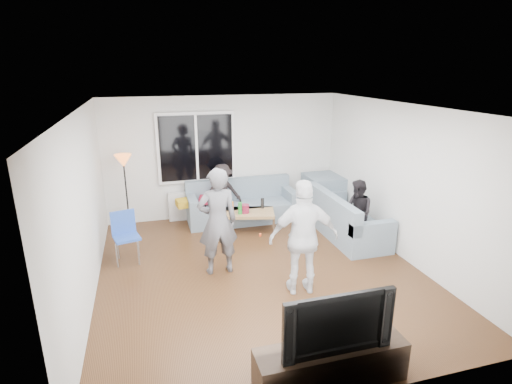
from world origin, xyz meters
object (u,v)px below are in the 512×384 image
object	(u,v)px
sofa_back_section	(242,201)
sofa_right_section	(347,215)
player_left	(218,222)
spectator_back	(223,194)
coffee_table	(246,221)
spectator_right	(357,213)
side_chair	(127,238)
floor_lamp	(127,194)
tv_console	(331,364)
player_right	(304,238)
television	(334,318)

from	to	relation	value
sofa_back_section	sofa_right_section	world-z (taller)	same
player_left	spectator_back	bearing A→B (deg)	-105.10
player_left	spectator_back	distance (m)	2.20
coffee_table	spectator_right	distance (m)	2.19
side_chair	floor_lamp	world-z (taller)	floor_lamp
sofa_back_section	tv_console	world-z (taller)	sofa_back_section
player_right	spectator_back	size ratio (longest dim) A/B	1.35
television	coffee_table	bearing A→B (deg)	87.45
coffee_table	player_left	xyz separation A→B (m)	(-0.86, -1.55, 0.66)
side_chair	television	distance (m)	4.02
floor_lamp	player_left	size ratio (longest dim) A/B	0.91
spectator_right	coffee_table	bearing A→B (deg)	-124.15
player_left	player_right	xyz separation A→B (m)	(1.06, -0.91, -0.01)
side_chair	television	size ratio (longest dim) A/B	0.74
side_chair	spectator_right	distance (m)	4.09
coffee_table	side_chair	xyz separation A→B (m)	(-2.26, -0.79, 0.23)
sofa_back_section	coffee_table	world-z (taller)	sofa_back_section
player_right	spectator_right	xyz separation A→B (m)	(1.60, 1.30, -0.24)
coffee_table	television	distance (m)	4.26
player_right	spectator_right	size ratio (longest dim) A/B	1.40
player_right	spectator_right	distance (m)	2.07
sofa_back_section	side_chair	size ratio (longest dim) A/B	2.67
spectator_back	television	distance (m)	4.81
sofa_right_section	side_chair	size ratio (longest dim) A/B	2.33
sofa_back_section	sofa_right_section	bearing A→B (deg)	-37.63
spectator_right	spectator_back	xyz separation A→B (m)	(-2.16, 1.75, 0.02)
sofa_back_section	player_left	size ratio (longest dim) A/B	1.34
player_right	spectator_back	world-z (taller)	player_right
spectator_right	floor_lamp	bearing A→B (deg)	-114.39
player_right	sofa_back_section	bearing A→B (deg)	-78.48
side_chair	tv_console	xyz separation A→B (m)	(2.08, -3.43, -0.21)
coffee_table	side_chair	world-z (taller)	side_chair
player_right	floor_lamp	bearing A→B (deg)	-42.21
tv_console	television	size ratio (longest dim) A/B	1.38
floor_lamp	spectator_right	bearing A→B (deg)	-22.95
coffee_table	spectator_right	size ratio (longest dim) A/B	0.91
floor_lamp	spectator_back	bearing A→B (deg)	0.73
sofa_right_section	spectator_right	bearing A→B (deg)	-180.00
television	player_left	bearing A→B (deg)	104.07
player_left	spectator_right	size ratio (longest dim) A/B	1.42
tv_console	spectator_back	bearing A→B (deg)	92.02
tv_console	floor_lamp	bearing A→B (deg)	113.49
sofa_right_section	player_left	world-z (taller)	player_left
tv_console	television	bearing A→B (deg)	0.00
side_chair	tv_console	size ratio (longest dim) A/B	0.54
coffee_table	tv_console	distance (m)	4.22
sofa_right_section	side_chair	bearing A→B (deg)	89.84
spectator_back	sofa_back_section	bearing A→B (deg)	-12.45
side_chair	spectator_back	xyz separation A→B (m)	(1.91, 1.37, 0.20)
player_left	tv_console	bearing A→B (deg)	102.12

